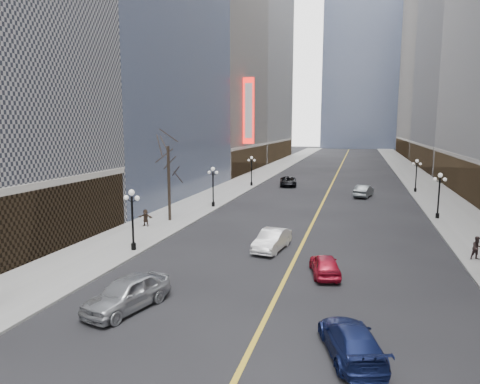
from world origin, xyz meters
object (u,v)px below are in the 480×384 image
Objects in this scene: streetlamp_east_2 at (439,191)px; streetlamp_west_2 at (213,182)px; streetlamp_east_3 at (416,172)px; car_nb_mid at (272,240)px; car_nb_far at (288,181)px; car_sb_mid at (325,265)px; streetlamp_west_3 at (252,168)px; car_sb_far at (364,191)px; car_nb_near at (127,293)px; streetlamp_west_1 at (132,213)px; car_sb_near at (351,340)px.

streetlamp_east_2 is 23.60m from streetlamp_west_2.
car_nb_mid is (-13.80, -32.84, -2.13)m from streetlamp_east_3.
streetlamp_east_3 is at bearing 75.46° from car_nb_mid.
streetlamp_east_2 is at bearing -57.31° from car_nb_far.
car_nb_mid reaches higher than car_sb_mid.
car_nb_mid is at bearing -73.38° from streetlamp_west_3.
car_sb_mid is at bearing -104.31° from streetlamp_east_3.
car_sb_mid is (14.07, -19.37, -2.22)m from streetlamp_west_2.
streetlamp_west_3 reaches higher than car_sb_far.
car_nb_far is 1.34× the size of car_sb_mid.
streetlamp_west_3 is (0.00, 18.00, 0.00)m from streetlamp_west_2.
car_nb_near reaches higher than car_nb_far.
streetlamp_east_3 is at bearing -15.69° from car_nb_far.
streetlamp_west_3 is 1.13× the size of car_sb_mid.
streetlamp_west_3 reaches higher than car_nb_mid.
streetlamp_west_1 is 0.90× the size of car_nb_near.
streetlamp_west_2 is (0.00, 18.00, 0.00)m from streetlamp_west_1.
streetlamp_west_1 is 0.96× the size of car_nb_mid.
car_sb_far reaches higher than car_sb_mid.
car_sb_near is (15.85, -28.75, -2.21)m from streetlamp_west_2.
streetlamp_west_1 is 19.28m from car_sb_near.
streetlamp_east_2 is at bearing 37.33° from streetlamp_west_1.
streetlamp_east_2 is 0.96× the size of car_nb_mid.
streetlamp_west_2 is at bearing 90.00° from streetlamp_west_1.
car_nb_near is (4.80, -45.12, -2.05)m from streetlamp_west_3.
car_nb_mid is at bearing 88.61° from car_sb_far.
streetlamp_east_2 is at bearing -122.52° from car_sb_near.
car_nb_near is 11.16m from car_sb_near.
streetlamp_east_2 is 14.32m from car_sb_far.
car_sb_near is (15.85, -10.75, -2.21)m from streetlamp_west_1.
streetlamp_west_2 is 32.90m from car_sb_near.
streetlamp_west_2 reaches higher than car_sb_far.
car_sb_mid is at bearing -69.37° from streetlamp_west_3.
streetlamp_east_3 is 1.00× the size of streetlamp_west_3.
car_nb_near is 0.94× the size of car_nb_far.
car_sb_near is 0.98× the size of car_sb_far.
streetlamp_east_3 reaches higher than car_nb_far.
streetlamp_east_3 is 38.63m from car_sb_mid.
streetlamp_west_3 is 6.10m from car_nb_far.
streetlamp_west_2 is 18.00m from streetlamp_west_3.
streetlamp_west_3 is at bearing 180.00° from streetlamp_east_3.
streetlamp_west_3 is 0.85× the size of car_nb_far.
car_nb_near is 1.26× the size of car_sb_mid.
car_nb_mid is 0.99× the size of car_sb_near.
streetlamp_west_3 reaches higher than car_nb_near.
streetlamp_west_3 is 45.42m from car_nb_near.
car_nb_near is at bearing -112.62° from streetlamp_east_3.
streetlamp_west_1 is (-23.60, -18.00, 0.00)m from streetlamp_east_2.
car_sb_near is at bearing -61.14° from streetlamp_west_2.
streetlamp_west_2 reaches higher than car_nb_near.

